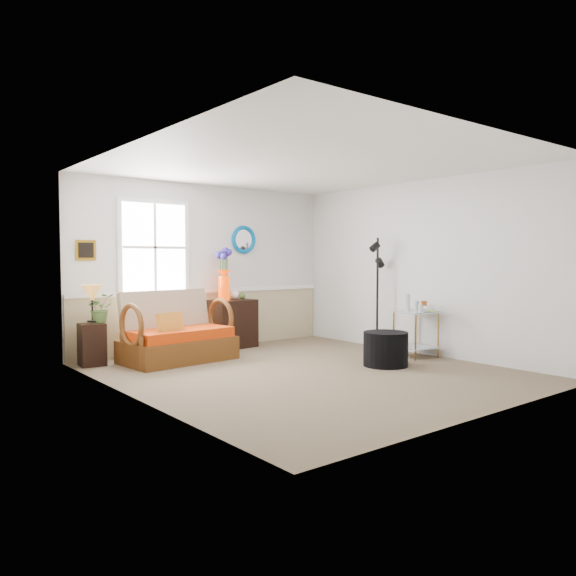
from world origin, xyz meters
TOP-DOWN VIEW (x-y plane):
  - floor at (0.00, 0.00)m, footprint 4.50×5.00m
  - ceiling at (0.00, 0.00)m, footprint 4.50×5.00m
  - walls at (0.00, 0.00)m, footprint 4.51×5.01m
  - wainscot at (0.00, 2.48)m, footprint 4.46×0.02m
  - chair_rail at (0.00, 2.47)m, footprint 4.46×0.04m
  - window at (-0.90, 2.47)m, footprint 1.14×0.06m
  - picture at (-1.92, 2.48)m, footprint 0.28×0.03m
  - mirror at (0.70, 2.48)m, footprint 0.47×0.07m
  - loveseat at (-0.92, 1.71)m, footprint 1.57×0.98m
  - throw_pillow at (-1.09, 1.59)m, footprint 0.39×0.17m
  - lamp_stand at (-1.97, 2.14)m, footprint 0.35×0.35m
  - table_lamp at (-1.95, 2.17)m, footprint 0.29×0.29m
  - potted_plant at (-1.84, 2.16)m, footprint 0.38×0.41m
  - cabinet at (0.33, 2.26)m, footprint 0.75×0.52m
  - flower_vase at (0.17, 2.24)m, footprint 0.29×0.29m
  - side_table at (1.95, -0.14)m, footprint 0.59×0.59m
  - tabletop_items at (1.93, -0.18)m, footprint 0.52×0.52m
  - floor_lamp at (2.00, 0.66)m, footprint 0.30×0.30m
  - ottoman at (1.09, -0.33)m, footprint 0.73×0.73m

SIDE VIEW (x-z plane):
  - floor at x=0.00m, z-range -0.01..0.01m
  - ottoman at x=1.09m, z-range 0.00..0.46m
  - lamp_stand at x=-1.97m, z-range 0.00..0.57m
  - side_table at x=1.95m, z-range 0.00..0.67m
  - cabinet at x=0.33m, z-range 0.00..0.77m
  - wainscot at x=0.00m, z-range 0.00..0.90m
  - loveseat at x=-0.92m, z-range 0.00..0.98m
  - throw_pillow at x=-1.09m, z-range 0.32..0.70m
  - potted_plant at x=-1.84m, z-range 0.57..0.87m
  - tabletop_items at x=1.93m, z-range 0.67..0.92m
  - table_lamp at x=-1.95m, z-range 0.57..1.08m
  - floor_lamp at x=2.00m, z-range 0.00..1.76m
  - chair_rail at x=0.00m, z-range 0.89..0.95m
  - flower_vase at x=0.17m, z-range 0.77..1.58m
  - walls at x=0.00m, z-range 0.00..2.60m
  - picture at x=-1.92m, z-range 1.41..1.69m
  - window at x=-0.90m, z-range 0.88..2.32m
  - mirror at x=0.70m, z-range 1.51..1.99m
  - ceiling at x=0.00m, z-range 2.60..2.60m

